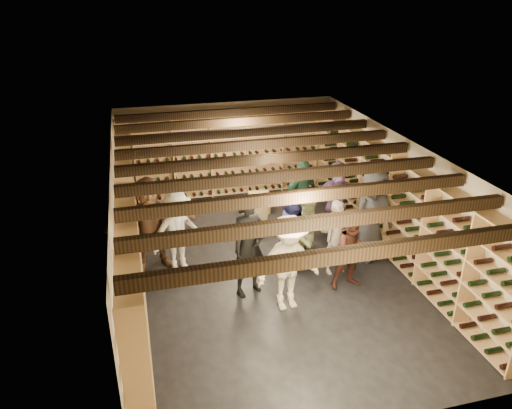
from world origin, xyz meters
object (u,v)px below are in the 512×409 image
Objects in this scene: crate_stack_right at (259,203)px; person_9 at (178,232)px; person_6 at (292,227)px; person_3 at (288,263)px; person_1 at (249,246)px; person_11 at (337,196)px; person_5 at (151,223)px; person_12 at (372,215)px; crate_stack_left at (254,217)px; person_2 at (309,236)px; person_8 at (353,251)px; person_10 at (301,197)px; person_7 at (338,237)px; crate_loose at (294,229)px.

person_9 reaches higher than crate_stack_right.
person_6 is 0.91× the size of person_9.
crate_stack_right is 3.91m from person_3.
person_11 is at bearing 15.54° from person_1.
person_5 is (-2.64, -1.87, 0.68)m from crate_stack_right.
person_11 is at bearing 79.35° from person_12.
person_5 is 1.18× the size of person_11.
crate_stack_left is at bearing 81.00° from person_3.
person_5 reaches higher than person_2.
person_10 is at bearing 92.45° from person_8.
person_5 is 1.26× the size of person_7.
person_5 is at bearing 153.90° from person_12.
crate_stack_right is 0.31× the size of person_3.
person_9 is at bearing -160.54° from crate_loose.
person_3 reaches higher than person_7.
crate_loose is 3.31m from person_5.
person_9 is at bearing 156.64° from person_12.
crate_loose is 2.42m from person_8.
person_12 is at bearing 11.41° from person_7.
person_8 is (0.06, -0.55, -0.00)m from person_7.
person_7 is at bearing -23.56° from person_5.
person_9 is (-2.64, -0.93, 0.73)m from crate_loose.
crate_stack_left is 1.28× the size of crate_stack_right.
person_5 is (-2.28, -0.97, 0.59)m from crate_stack_left.
person_5 is at bearing 155.85° from person_6.
person_3 is at bearing -48.23° from person_5.
person_11 is (0.85, 0.00, -0.06)m from person_10.
person_1 reaches higher than person_10.
person_6 reaches higher than crate_loose.
person_7 is at bearing -75.78° from crate_stack_right.
person_2 is 2.48m from person_9.
crate_loose is at bearing 76.52° from person_2.
person_12 is at bearing 7.17° from person_2.
person_10 is at bearing -62.47° from crate_stack_right.
person_10 is (-0.12, 1.76, 0.11)m from person_7.
crate_stack_left is 0.98m from crate_stack_right.
person_11 reaches higher than crate_stack_left.
person_10 is at bearing 49.44° from person_6.
person_12 is at bearing -58.22° from crate_stack_right.
person_7 is at bearing -12.36° from person_2.
person_8 is at bearing -94.87° from person_7.
crate_stack_left is at bearing 107.09° from person_7.
person_9 is at bearing -145.62° from crate_stack_left.
crate_stack_right is at bearing 93.09° from person_7.
person_10 is (0.42, 1.68, 0.04)m from person_2.
person_9 is 0.86× the size of person_12.
crate_loose is 1.89m from person_7.
person_7 is 0.87× the size of person_10.
person_9 is at bearing 160.45° from person_6.
person_5 is (-3.12, -0.67, 0.85)m from crate_loose.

